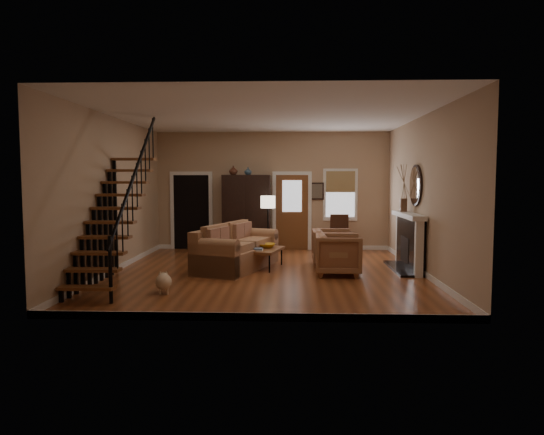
{
  "coord_description": "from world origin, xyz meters",
  "views": [
    {
      "loc": [
        0.48,
        -10.12,
        1.98
      ],
      "look_at": [
        0.1,
        0.4,
        1.15
      ],
      "focal_mm": 32.0,
      "sensor_mm": 36.0,
      "label": 1
    }
  ],
  "objects_px": {
    "coffee_table": "(264,258)",
    "armchair_left": "(338,254)",
    "armoire": "(247,213)",
    "floor_lamp": "(268,228)",
    "side_chair": "(340,234)",
    "sofa": "(237,248)",
    "armchair_right": "(333,247)"
  },
  "relations": [
    {
      "from": "coffee_table",
      "to": "armchair_right",
      "type": "bearing_deg",
      "value": 14.97
    },
    {
      "from": "armoire",
      "to": "armchair_right",
      "type": "height_order",
      "value": "armoire"
    },
    {
      "from": "sofa",
      "to": "side_chair",
      "type": "bearing_deg",
      "value": 63.12
    },
    {
      "from": "armchair_left",
      "to": "coffee_table",
      "type": "bearing_deg",
      "value": 67.74
    },
    {
      "from": "armoire",
      "to": "sofa",
      "type": "relative_size",
      "value": 0.86
    },
    {
      "from": "side_chair",
      "to": "floor_lamp",
      "type": "bearing_deg",
      "value": -148.88
    },
    {
      "from": "armoire",
      "to": "floor_lamp",
      "type": "xyz_separation_m",
      "value": [
        0.65,
        -1.35,
        -0.26
      ]
    },
    {
      "from": "coffee_table",
      "to": "armchair_left",
      "type": "xyz_separation_m",
      "value": [
        1.58,
        -0.73,
        0.21
      ]
    },
    {
      "from": "sofa",
      "to": "side_chair",
      "type": "distance_m",
      "value": 3.52
    },
    {
      "from": "floor_lamp",
      "to": "side_chair",
      "type": "height_order",
      "value": "floor_lamp"
    },
    {
      "from": "coffee_table",
      "to": "floor_lamp",
      "type": "distance_m",
      "value": 1.34
    },
    {
      "from": "coffee_table",
      "to": "armchair_right",
      "type": "distance_m",
      "value": 1.62
    },
    {
      "from": "armoire",
      "to": "side_chair",
      "type": "relative_size",
      "value": 2.06
    },
    {
      "from": "sofa",
      "to": "side_chair",
      "type": "xyz_separation_m",
      "value": [
        2.53,
        2.45,
        0.05
      ]
    },
    {
      "from": "armoire",
      "to": "side_chair",
      "type": "xyz_separation_m",
      "value": [
        2.55,
        -0.2,
        -0.54
      ]
    },
    {
      "from": "armoire",
      "to": "armchair_right",
      "type": "xyz_separation_m",
      "value": [
        2.18,
        -2.14,
        -0.63
      ]
    },
    {
      "from": "sofa",
      "to": "coffee_table",
      "type": "xyz_separation_m",
      "value": [
        0.6,
        0.09,
        -0.24
      ]
    },
    {
      "from": "armoire",
      "to": "armchair_left",
      "type": "bearing_deg",
      "value": -56.24
    },
    {
      "from": "floor_lamp",
      "to": "side_chair",
      "type": "relative_size",
      "value": 1.54
    },
    {
      "from": "armchair_left",
      "to": "side_chair",
      "type": "bearing_deg",
      "value": -3.87
    },
    {
      "from": "side_chair",
      "to": "sofa",
      "type": "bearing_deg",
      "value": -135.94
    },
    {
      "from": "armoire",
      "to": "floor_lamp",
      "type": "height_order",
      "value": "armoire"
    },
    {
      "from": "coffee_table",
      "to": "armchair_right",
      "type": "xyz_separation_m",
      "value": [
        1.56,
        0.42,
        0.2
      ]
    },
    {
      "from": "sofa",
      "to": "side_chair",
      "type": "relative_size",
      "value": 2.39
    },
    {
      "from": "armchair_left",
      "to": "armchair_right",
      "type": "height_order",
      "value": "armchair_left"
    },
    {
      "from": "floor_lamp",
      "to": "armoire",
      "type": "bearing_deg",
      "value": 115.62
    },
    {
      "from": "sofa",
      "to": "armchair_left",
      "type": "relative_size",
      "value": 2.6
    },
    {
      "from": "floor_lamp",
      "to": "side_chair",
      "type": "distance_m",
      "value": 2.24
    },
    {
      "from": "sofa",
      "to": "floor_lamp",
      "type": "xyz_separation_m",
      "value": [
        0.63,
        1.3,
        0.33
      ]
    },
    {
      "from": "armoire",
      "to": "sofa",
      "type": "xyz_separation_m",
      "value": [
        0.02,
        -2.65,
        -0.59
      ]
    },
    {
      "from": "coffee_table",
      "to": "armchair_left",
      "type": "relative_size",
      "value": 1.21
    },
    {
      "from": "armchair_right",
      "to": "side_chair",
      "type": "xyz_separation_m",
      "value": [
        0.37,
        1.94,
        0.09
      ]
    }
  ]
}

